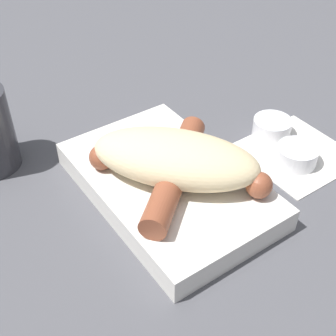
{
  "coord_description": "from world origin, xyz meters",
  "views": [
    {
      "loc": [
        -0.32,
        0.22,
        0.37
      ],
      "look_at": [
        0.0,
        0.0,
        0.04
      ],
      "focal_mm": 50.0,
      "sensor_mm": 36.0,
      "label": 1
    }
  ],
  "objects_px": {
    "sausage": "(178,171)",
    "condiment_cup_near": "(296,156)",
    "food_tray": "(168,185)",
    "bread_roll": "(175,158)",
    "condiment_cup_far": "(272,129)"
  },
  "relations": [
    {
      "from": "food_tray",
      "to": "bread_roll",
      "type": "height_order",
      "value": "bread_roll"
    },
    {
      "from": "bread_roll",
      "to": "condiment_cup_near",
      "type": "xyz_separation_m",
      "value": [
        -0.04,
        -0.15,
        -0.04
      ]
    },
    {
      "from": "food_tray",
      "to": "sausage",
      "type": "bearing_deg",
      "value": -167.4
    },
    {
      "from": "condiment_cup_near",
      "to": "sausage",
      "type": "bearing_deg",
      "value": 78.76
    },
    {
      "from": "sausage",
      "to": "condiment_cup_far",
      "type": "relative_size",
      "value": 3.23
    },
    {
      "from": "sausage",
      "to": "condiment_cup_near",
      "type": "bearing_deg",
      "value": -101.24
    },
    {
      "from": "condiment_cup_near",
      "to": "bread_roll",
      "type": "bearing_deg",
      "value": 75.85
    },
    {
      "from": "bread_roll",
      "to": "condiment_cup_near",
      "type": "distance_m",
      "value": 0.17
    },
    {
      "from": "bread_roll",
      "to": "condiment_cup_far",
      "type": "height_order",
      "value": "bread_roll"
    },
    {
      "from": "sausage",
      "to": "condiment_cup_near",
      "type": "height_order",
      "value": "sausage"
    },
    {
      "from": "bread_roll",
      "to": "sausage",
      "type": "relative_size",
      "value": 1.2
    },
    {
      "from": "food_tray",
      "to": "sausage",
      "type": "xyz_separation_m",
      "value": [
        -0.01,
        -0.0,
        0.03
      ]
    },
    {
      "from": "food_tray",
      "to": "bread_roll",
      "type": "relative_size",
      "value": 1.26
    },
    {
      "from": "food_tray",
      "to": "condiment_cup_near",
      "type": "relative_size",
      "value": 4.89
    },
    {
      "from": "bread_roll",
      "to": "sausage",
      "type": "bearing_deg",
      "value": 162.56
    }
  ]
}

